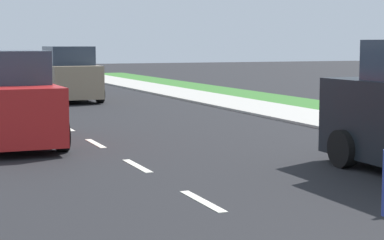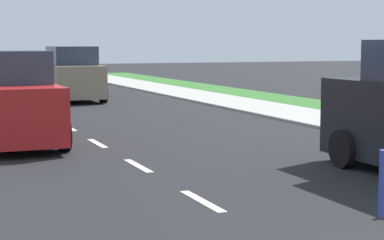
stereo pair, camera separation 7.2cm
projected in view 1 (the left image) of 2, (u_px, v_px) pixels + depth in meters
ground_plane at (28, 107)px, 23.68m from camera, size 96.00×96.00×0.00m
lane_center_line at (12, 98)px, 27.54m from camera, size 0.14×46.40×0.01m
car_outgoing_far at (68, 76)px, 26.15m from camera, size 2.06×3.94×2.09m
car_oncoming_lead at (9, 101)px, 14.88m from camera, size 1.97×4.29×2.05m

